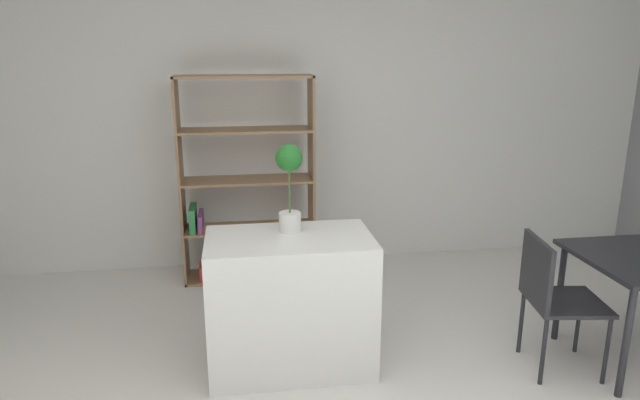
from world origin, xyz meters
name	(u,v)px	position (x,y,z in m)	size (l,w,h in m)	color
back_partition	(295,126)	(0.00, 2.74, 1.33)	(7.03, 0.06, 2.66)	white
kitchen_island	(290,302)	(-0.25, 0.83, 0.44)	(1.05, 0.63, 0.89)	white
potted_plant_on_island	(289,180)	(-0.23, 0.96, 1.23)	(0.17, 0.17, 0.57)	white
open_bookshelf	(242,189)	(-0.52, 2.37, 0.83)	(1.16, 0.37, 1.81)	#997551
dining_chair_island_side	(552,292)	(1.40, 0.53, 0.54)	(0.51, 0.50, 0.89)	#232328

